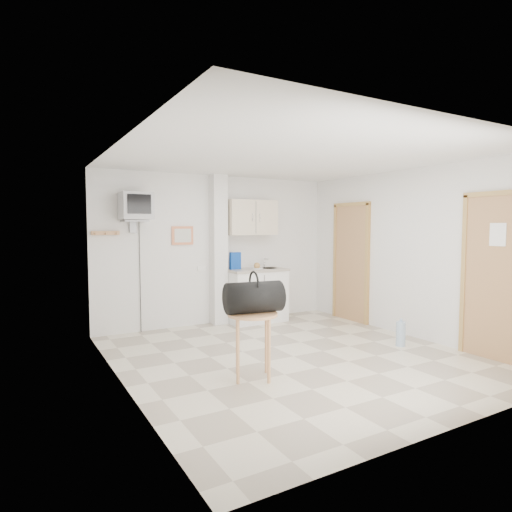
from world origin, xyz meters
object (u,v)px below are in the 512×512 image
round_table (253,324)px  water_bottle (401,334)px  crt_television (136,207)px  duffel_bag (254,297)px

round_table → water_bottle: 2.42m
crt_television → round_table: (0.62, -2.44, -1.34)m
round_table → water_bottle: bearing=1.8°
duffel_bag → water_bottle: duffel_bag is taller
crt_television → duffel_bag: 2.73m
round_table → duffel_bag: duffel_bag is taller
round_table → duffel_bag: (0.01, 0.00, 0.29)m
crt_television → water_bottle: crt_television is taller
water_bottle → round_table: bearing=-178.2°
round_table → water_bottle: size_ratio=1.88×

